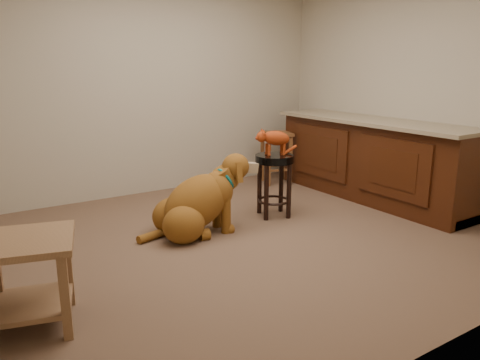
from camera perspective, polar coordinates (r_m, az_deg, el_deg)
floor at (r=4.33m, az=1.04°, el=-7.05°), size 4.50×4.00×0.01m
room_shell at (r=4.04m, az=1.15°, el=15.71°), size 4.54×4.04×2.62m
cabinet_run at (r=5.68m, az=15.77°, el=2.15°), size 0.70×2.56×0.94m
padded_stool at (r=4.83m, az=4.19°, el=0.88°), size 0.42×0.42×0.65m
wood_stool at (r=6.23m, az=4.43°, el=2.83°), size 0.47×0.47×0.68m
side_table at (r=3.09m, az=-24.50°, el=-9.88°), size 0.67×0.67×0.57m
golden_retriever at (r=4.36m, az=-5.17°, el=-2.91°), size 1.23×0.64×0.78m
tabby_kitten at (r=4.76m, az=4.14°, el=5.01°), size 0.48×0.23×0.30m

